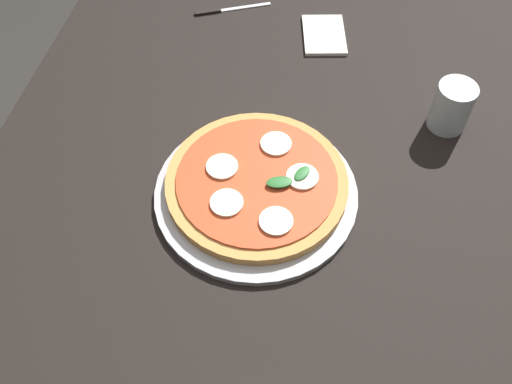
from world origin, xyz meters
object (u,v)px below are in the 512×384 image
Objects in this scene: dining_table at (261,225)px; serving_tray at (256,193)px; knife at (223,10)px; glass_cup at (452,107)px; pizza at (257,182)px; napkin at (324,35)px.

serving_tray is at bearing 59.88° from dining_table.
glass_cup is (-0.26, -0.50, 0.05)m from knife.
dining_table is at bearing -160.05° from knife.
knife is (0.48, 0.17, -0.02)m from pizza.
knife is at bearing 19.95° from dining_table.
pizza is 2.44× the size of napkin.
dining_table is 11.74× the size of napkin.
dining_table is 0.11m from pizza.
serving_tray is 2.72× the size of napkin.
glass_cup is at bearing -52.63° from dining_table.
serving_tray is at bearing 125.66° from glass_cup.
serving_tray is at bearing 171.64° from napkin.
serving_tray reaches higher than dining_table.
pizza reaches higher than knife.
napkin is 0.24m from knife.
napkin reaches higher than knife.
serving_tray is at bearing -160.96° from knife.
serving_tray is 2.14× the size of knife.
dining_table is 4.80× the size of pizza.
pizza is 1.92× the size of knife.
napkin is 0.79× the size of knife.
dining_table is 4.31× the size of serving_tray.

